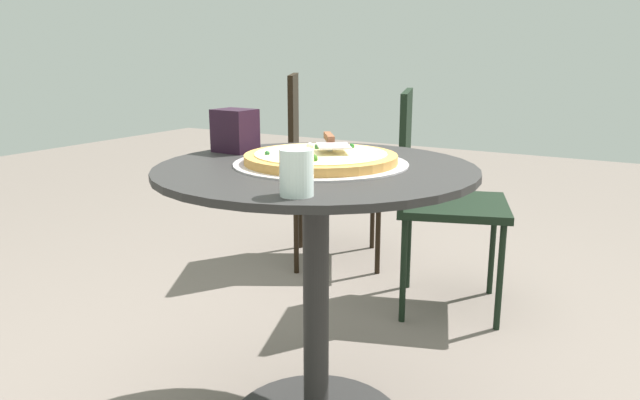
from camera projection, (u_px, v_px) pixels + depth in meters
patio_table at (316, 253)px, 1.53m from camera, size 0.80×0.80×0.73m
pizza_on_tray at (320, 159)px, 1.50m from camera, size 0.44×0.44×0.04m
pizza_server at (331, 141)px, 1.54m from camera, size 0.16×0.20×0.02m
drinking_cup at (297, 173)px, 1.16m from camera, size 0.07×0.07×0.09m
napkin_dispenser at (235, 131)px, 1.68m from camera, size 0.11×0.10×0.12m
patio_chair_near at (319, 156)px, 2.86m from camera, size 0.60×0.60×0.91m
patio_chair_far at (433, 186)px, 2.33m from camera, size 0.52×0.52×0.87m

